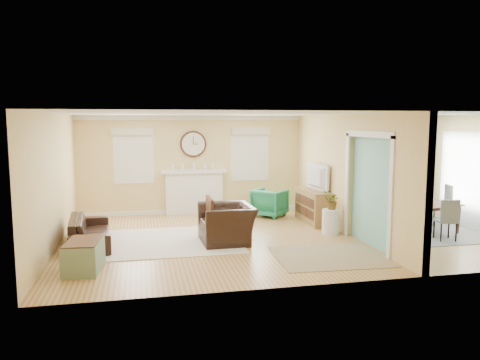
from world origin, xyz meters
The scene contains 29 objects.
floor centered at (0.00, 0.00, 0.00)m, with size 9.00×9.00×0.00m, color olive.
wall_back centered at (0.00, 3.00, 1.30)m, with size 9.00×0.02×2.60m, color #E6C986.
wall_front centered at (0.00, -3.00, 1.30)m, with size 9.00×0.02×2.60m, color #E6C986.
wall_left centered at (-4.50, 0.00, 1.30)m, with size 0.02×6.00×2.60m, color #E6C986.
wall_right centered at (4.50, 0.00, 1.30)m, with size 0.02×6.00×2.60m, color #E6C986.
ceiling centered at (0.00, 0.00, 2.60)m, with size 9.00×6.00×0.02m, color white.
partition centered at (1.51, 0.28, 1.36)m, with size 0.17×6.00×2.60m.
fireplace centered at (-1.50, 2.88, 0.60)m, with size 1.70×0.30×1.17m.
wall_clock centered at (-1.50, 2.97, 1.85)m, with size 0.70×0.07×0.70m.
window_left centered at (-3.05, 2.95, 1.66)m, with size 1.05×0.13×1.42m.
window_right centered at (0.05, 2.95, 1.66)m, with size 1.05×0.13×1.42m.
french_doors centered at (4.45, 0.00, 1.10)m, with size 0.06×1.70×2.20m.
pendant centered at (3.00, 0.00, 2.20)m, with size 0.30×0.30×0.55m.
rug_cream centered at (-2.33, 0.05, 0.01)m, with size 2.82×2.44×0.02m, color beige.
rug_jute centered at (0.45, -1.66, 0.01)m, with size 1.96×1.61×0.01m, color tan.
rug_grey centered at (3.30, 0.12, 0.01)m, with size 2.56×3.20×0.01m, color gray.
sofa centered at (-3.89, 0.11, 0.28)m, with size 1.94×0.76×0.57m, color black.
eames_chair centered at (-1.19, -0.24, 0.38)m, with size 1.18×1.03×0.76m, color black.
green_chair centered at (0.36, 2.09, 0.36)m, with size 0.76×0.78×0.71m, color #1C6F4B.
trunk centered at (-3.82, -1.58, 0.25)m, with size 0.62×0.93×0.51m.
credenza centered at (1.22, 1.18, 0.40)m, with size 0.49×1.44×0.80m.
tv centered at (1.20, 1.18, 1.12)m, with size 1.10×0.14×0.63m, color black.
garden_stool centered at (1.14, -0.04, 0.27)m, with size 0.37×0.37×0.55m, color white.
potted_plant centered at (1.14, -0.04, 0.75)m, with size 0.36×0.31×0.40m, color #337F33.
dining_table centered at (3.30, 0.12, 0.33)m, with size 1.86×1.04×0.66m, color #4C291A.
dining_chair_n centered at (3.35, 1.18, 0.55)m, with size 0.52×0.52×0.94m.
dining_chair_s centered at (3.24, -1.04, 0.51)m, with size 0.44×0.44×0.87m.
dining_chair_w centered at (2.57, 0.08, 0.58)m, with size 0.53×0.53×0.98m.
dining_chair_e centered at (3.98, 0.21, 0.57)m, with size 0.54×0.54×0.97m.
Camera 1 is at (-2.86, -9.39, 2.44)m, focal length 35.00 mm.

